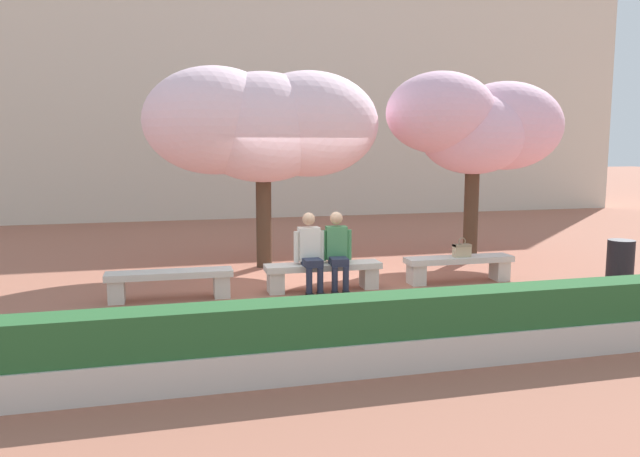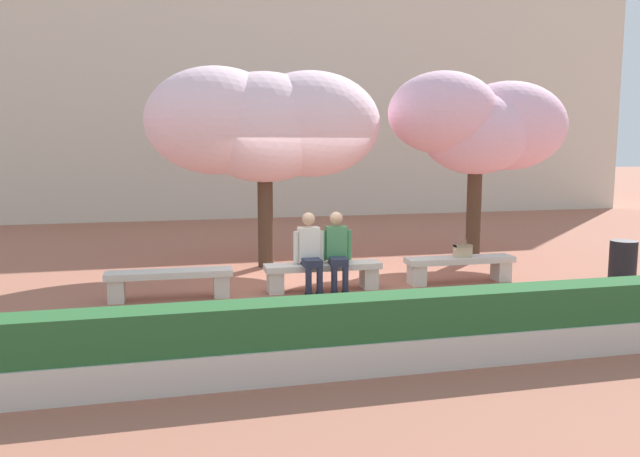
% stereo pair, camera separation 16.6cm
% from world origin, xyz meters
% --- Properties ---
extents(ground_plane, '(100.00, 100.00, 0.00)m').
position_xyz_m(ground_plane, '(0.00, 0.00, 0.00)').
color(ground_plane, '#9E604C').
extents(building_facade, '(28.00, 4.00, 9.12)m').
position_xyz_m(building_facade, '(0.00, 12.46, 4.56)').
color(building_facade, beige).
rests_on(building_facade, ground).
extents(stone_bench_west_end, '(1.93, 0.46, 0.45)m').
position_xyz_m(stone_bench_west_end, '(-2.45, 0.00, 0.31)').
color(stone_bench_west_end, beige).
rests_on(stone_bench_west_end, ground).
extents(stone_bench_near_west, '(1.93, 0.46, 0.45)m').
position_xyz_m(stone_bench_near_west, '(0.00, 0.00, 0.31)').
color(stone_bench_near_west, beige).
rests_on(stone_bench_near_west, ground).
extents(stone_bench_center, '(1.93, 0.46, 0.45)m').
position_xyz_m(stone_bench_center, '(2.45, 0.00, 0.31)').
color(stone_bench_center, beige).
rests_on(stone_bench_center, ground).
extents(person_seated_left, '(0.51, 0.68, 1.29)m').
position_xyz_m(person_seated_left, '(-0.23, -0.05, 0.70)').
color(person_seated_left, black).
rests_on(person_seated_left, ground).
extents(person_seated_right, '(0.51, 0.71, 1.29)m').
position_xyz_m(person_seated_right, '(0.22, -0.05, 0.70)').
color(person_seated_right, black).
rests_on(person_seated_right, ground).
extents(handbag, '(0.30, 0.15, 0.34)m').
position_xyz_m(handbag, '(2.48, -0.03, 0.58)').
color(handbag, tan).
rests_on(handbag, stone_bench_center).
extents(cherry_tree_main, '(4.48, 2.85, 3.84)m').
position_xyz_m(cherry_tree_main, '(-0.59, 2.26, 2.76)').
color(cherry_tree_main, '#473323').
rests_on(cherry_tree_main, ground).
extents(cherry_tree_secondary, '(3.84, 2.28, 3.83)m').
position_xyz_m(cherry_tree_secondary, '(3.76, 1.97, 2.78)').
color(cherry_tree_secondary, '#473323').
rests_on(cherry_tree_secondary, ground).
extents(planter_hedge_foreground, '(9.34, 0.50, 0.80)m').
position_xyz_m(planter_hedge_foreground, '(0.00, -3.67, 0.39)').
color(planter_hedge_foreground, beige).
rests_on(planter_hedge_foreground, ground).
extents(trash_bin, '(0.44, 0.44, 0.78)m').
position_xyz_m(trash_bin, '(4.98, -0.93, 0.39)').
color(trash_bin, black).
rests_on(trash_bin, ground).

